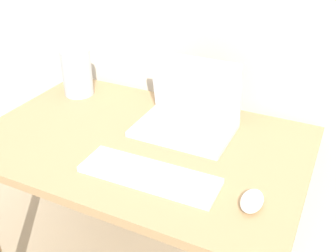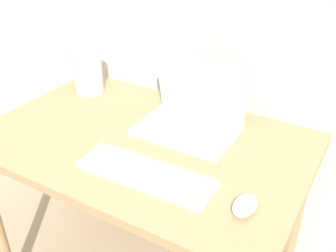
% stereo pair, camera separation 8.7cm
% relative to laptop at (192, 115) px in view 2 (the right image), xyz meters
% --- Properties ---
extents(desk, '(1.12, 0.72, 0.75)m').
position_rel_laptop_xyz_m(desk, '(-0.11, -0.14, -0.16)').
color(desk, tan).
rests_on(desk, ground_plane).
extents(laptop, '(0.34, 0.24, 0.26)m').
position_rel_laptop_xyz_m(laptop, '(0.00, 0.00, 0.00)').
color(laptop, silver).
rests_on(laptop, desk).
extents(keyboard, '(0.42, 0.14, 0.02)m').
position_rel_laptop_xyz_m(keyboard, '(0.01, -0.32, -0.05)').
color(keyboard, white).
rests_on(keyboard, desk).
extents(mouse, '(0.06, 0.10, 0.03)m').
position_rel_laptop_xyz_m(mouse, '(0.32, -0.31, -0.04)').
color(mouse, white).
rests_on(mouse, desk).
extents(vase, '(0.12, 0.12, 0.28)m').
position_rel_laptop_xyz_m(vase, '(-0.53, 0.07, 0.08)').
color(vase, silver).
rests_on(vase, desk).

